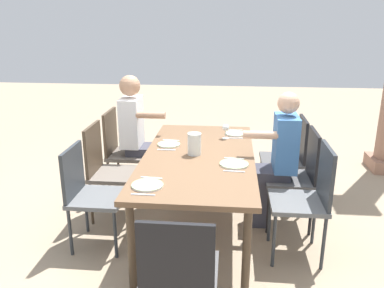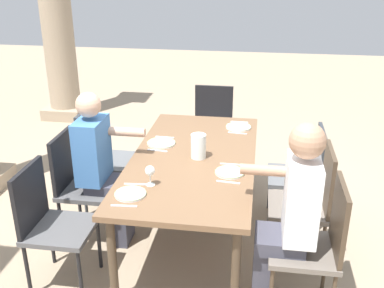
# 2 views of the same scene
# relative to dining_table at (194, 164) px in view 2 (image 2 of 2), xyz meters

# --- Properties ---
(ground_plane) EXTENTS (16.00, 16.00, 0.00)m
(ground_plane) POSITION_rel_dining_table_xyz_m (0.00, 0.00, -0.67)
(ground_plane) COLOR gray
(dining_table) EXTENTS (1.97, 0.97, 0.73)m
(dining_table) POSITION_rel_dining_table_xyz_m (0.00, 0.00, 0.00)
(dining_table) COLOR brown
(dining_table) RESTS_ON ground
(chair_west_north) EXTENTS (0.44, 0.44, 0.91)m
(chair_west_north) POSITION_rel_dining_table_xyz_m (-0.73, 0.91, -0.15)
(chair_west_north) COLOR #4F4F50
(chair_west_north) RESTS_ON ground
(chair_west_south) EXTENTS (0.44, 0.44, 0.94)m
(chair_west_south) POSITION_rel_dining_table_xyz_m (-0.73, -0.91, -0.14)
(chair_west_south) COLOR #6A6158
(chair_west_south) RESTS_ON ground
(chair_mid_north) EXTENTS (0.44, 0.44, 0.93)m
(chair_mid_north) POSITION_rel_dining_table_xyz_m (-0.17, 0.91, -0.14)
(chair_mid_north) COLOR #4F4F50
(chair_mid_north) RESTS_ON ground
(chair_mid_south) EXTENTS (0.44, 0.44, 0.93)m
(chair_mid_south) POSITION_rel_dining_table_xyz_m (-0.17, -0.91, -0.14)
(chair_mid_south) COLOR #6A6158
(chair_mid_south) RESTS_ON ground
(chair_east_north) EXTENTS (0.44, 0.44, 0.95)m
(chair_east_north) POSITION_rel_dining_table_xyz_m (0.35, 0.91, -0.12)
(chair_east_north) COLOR #5B5E61
(chair_east_north) RESTS_ON ground
(chair_east_south) EXTENTS (0.44, 0.44, 0.88)m
(chair_east_south) POSITION_rel_dining_table_xyz_m (0.35, -0.91, -0.16)
(chair_east_south) COLOR #5B5E61
(chair_east_south) RESTS_ON ground
(chair_head_east) EXTENTS (0.44, 0.44, 0.90)m
(chair_head_east) POSITION_rel_dining_table_xyz_m (1.40, 0.00, -0.15)
(chair_head_east) COLOR #4F4F50
(chair_head_east) RESTS_ON ground
(diner_woman_green) EXTENTS (0.35, 0.49, 1.28)m
(diner_woman_green) POSITION_rel_dining_table_xyz_m (-0.17, 0.71, 0.01)
(diner_woman_green) COLOR #3F3F4C
(diner_woman_green) RESTS_ON ground
(diner_man_white) EXTENTS (0.35, 0.50, 1.32)m
(diner_man_white) POSITION_rel_dining_table_xyz_m (-0.73, -0.72, 0.05)
(diner_man_white) COLOR #3F3F4C
(diner_man_white) RESTS_ON ground
(stone_column_far) EXTENTS (0.56, 0.56, 3.00)m
(stone_column_far) POSITION_rel_dining_table_xyz_m (2.77, 2.32, 0.81)
(stone_column_far) COLOR tan
(stone_column_far) RESTS_ON ground
(plate_0) EXTENTS (0.21, 0.21, 0.02)m
(plate_0) POSITION_rel_dining_table_xyz_m (-0.68, 0.33, 0.07)
(plate_0) COLOR white
(plate_0) RESTS_ON dining_table
(wine_glass_0) EXTENTS (0.07, 0.07, 0.15)m
(wine_glass_0) POSITION_rel_dining_table_xyz_m (-0.52, 0.23, 0.17)
(wine_glass_0) COLOR white
(wine_glass_0) RESTS_ON dining_table
(fork_0) EXTENTS (0.03, 0.17, 0.01)m
(fork_0) POSITION_rel_dining_table_xyz_m (-0.83, 0.33, 0.06)
(fork_0) COLOR silver
(fork_0) RESTS_ON dining_table
(spoon_0) EXTENTS (0.03, 0.17, 0.01)m
(spoon_0) POSITION_rel_dining_table_xyz_m (-0.53, 0.33, 0.06)
(spoon_0) COLOR silver
(spoon_0) RESTS_ON dining_table
(plate_1) EXTENTS (0.22, 0.22, 0.02)m
(plate_1) POSITION_rel_dining_table_xyz_m (-0.25, -0.31, 0.07)
(plate_1) COLOR white
(plate_1) RESTS_ON dining_table
(fork_1) EXTENTS (0.03, 0.17, 0.01)m
(fork_1) POSITION_rel_dining_table_xyz_m (-0.40, -0.31, 0.06)
(fork_1) COLOR silver
(fork_1) RESTS_ON dining_table
(spoon_1) EXTENTS (0.02, 0.17, 0.01)m
(spoon_1) POSITION_rel_dining_table_xyz_m (-0.10, -0.31, 0.06)
(spoon_1) COLOR silver
(spoon_1) RESTS_ON dining_table
(plate_2) EXTENTS (0.24, 0.24, 0.02)m
(plate_2) POSITION_rel_dining_table_xyz_m (0.22, 0.31, 0.07)
(plate_2) COLOR white
(plate_2) RESTS_ON dining_table
(fork_2) EXTENTS (0.03, 0.17, 0.01)m
(fork_2) POSITION_rel_dining_table_xyz_m (0.07, 0.31, 0.06)
(fork_2) COLOR silver
(fork_2) RESTS_ON dining_table
(spoon_2) EXTENTS (0.02, 0.17, 0.01)m
(spoon_2) POSITION_rel_dining_table_xyz_m (0.37, 0.31, 0.06)
(spoon_2) COLOR silver
(spoon_2) RESTS_ON dining_table
(plate_3) EXTENTS (0.23, 0.23, 0.02)m
(plate_3) POSITION_rel_dining_table_xyz_m (0.71, -0.32, 0.07)
(plate_3) COLOR white
(plate_3) RESTS_ON dining_table
(fork_3) EXTENTS (0.03, 0.17, 0.01)m
(fork_3) POSITION_rel_dining_table_xyz_m (0.56, -0.32, 0.06)
(fork_3) COLOR silver
(fork_3) RESTS_ON dining_table
(spoon_3) EXTENTS (0.02, 0.17, 0.01)m
(spoon_3) POSITION_rel_dining_table_xyz_m (0.86, -0.32, 0.06)
(spoon_3) COLOR silver
(spoon_3) RESTS_ON dining_table
(water_pitcher) EXTENTS (0.12, 0.12, 0.20)m
(water_pitcher) POSITION_rel_dining_table_xyz_m (-0.01, -0.04, 0.15)
(water_pitcher) COLOR white
(water_pitcher) RESTS_ON dining_table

